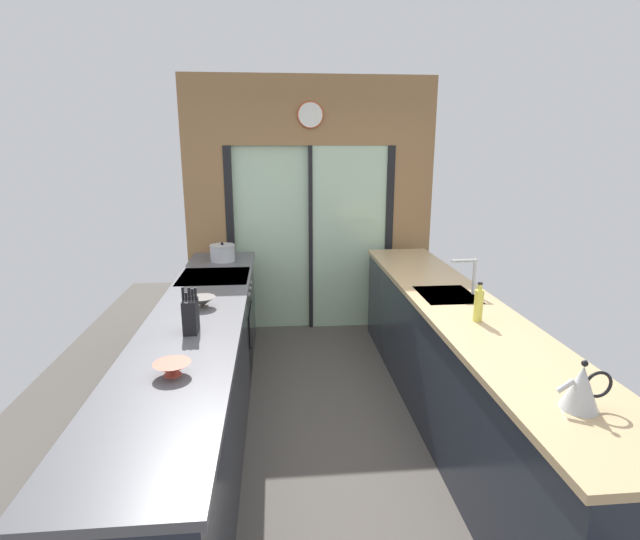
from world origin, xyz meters
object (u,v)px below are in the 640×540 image
(knife_block, at_px, (191,315))
(mixing_bowl_near, at_px, (172,368))
(oven_range, at_px, (217,327))
(mixing_bowl_far, at_px, (202,302))
(stock_pot, at_px, (223,253))
(kettle, at_px, (582,387))
(soap_bottle, at_px, (479,305))

(knife_block, bearing_deg, mixing_bowl_near, -90.00)
(mixing_bowl_near, distance_m, knife_block, 0.57)
(mixing_bowl_near, bearing_deg, oven_range, 90.57)
(mixing_bowl_far, height_order, stock_pot, stock_pot)
(mixing_bowl_near, distance_m, kettle, 1.84)
(oven_range, relative_size, stock_pot, 3.84)
(mixing_bowl_far, height_order, kettle, kettle)
(oven_range, height_order, mixing_bowl_far, mixing_bowl_far)
(soap_bottle, bearing_deg, knife_block, -178.95)
(soap_bottle, bearing_deg, kettle, -89.87)
(mixing_bowl_near, height_order, knife_block, knife_block)
(mixing_bowl_far, distance_m, stock_pot, 1.40)
(kettle, height_order, soap_bottle, soap_bottle)
(mixing_bowl_far, height_order, soap_bottle, soap_bottle)
(oven_range, distance_m, stock_pot, 0.78)
(oven_range, distance_m, soap_bottle, 2.27)
(knife_block, distance_m, stock_pot, 1.86)
(knife_block, distance_m, soap_bottle, 1.78)
(mixing_bowl_near, relative_size, mixing_bowl_far, 0.99)
(mixing_bowl_near, relative_size, knife_block, 0.65)
(oven_range, xyz_separation_m, mixing_bowl_far, (0.02, -0.84, 0.50))
(mixing_bowl_near, bearing_deg, kettle, -14.83)
(knife_block, distance_m, kettle, 2.06)
(mixing_bowl_far, bearing_deg, stock_pot, 90.00)
(knife_block, bearing_deg, kettle, -30.29)
(stock_pot, bearing_deg, soap_bottle, -45.75)
(mixing_bowl_far, relative_size, kettle, 0.74)
(knife_block, bearing_deg, oven_range, 90.81)
(mixing_bowl_near, xyz_separation_m, mixing_bowl_far, (-0.00, 1.03, 0.00))
(mixing_bowl_far, relative_size, soap_bottle, 0.72)
(knife_block, xyz_separation_m, soap_bottle, (1.78, 0.03, 0.00))
(knife_block, height_order, soap_bottle, knife_block)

